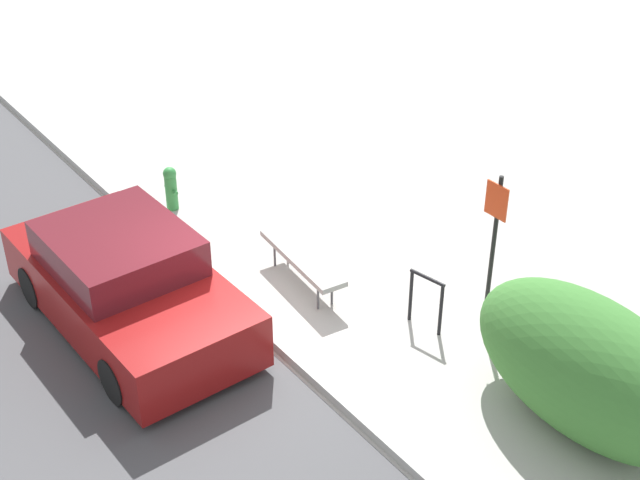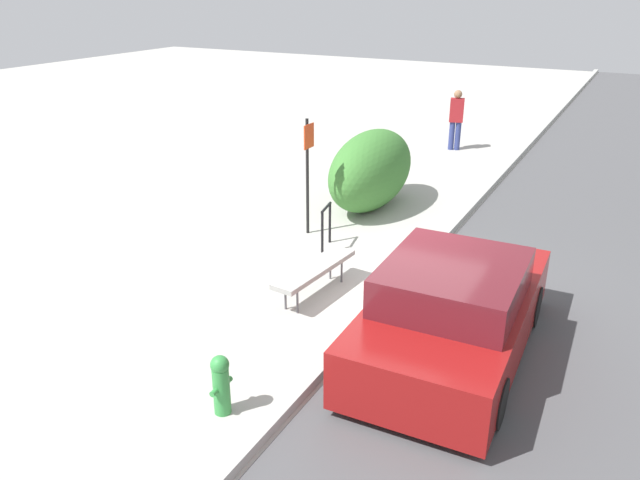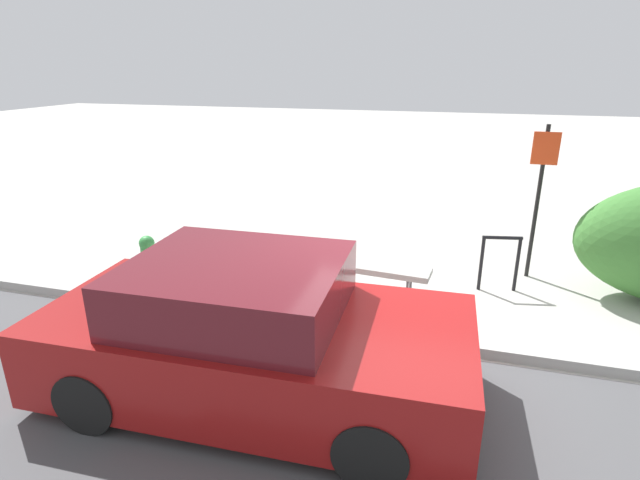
% 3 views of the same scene
% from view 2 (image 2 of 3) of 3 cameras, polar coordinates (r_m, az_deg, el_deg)
% --- Properties ---
extents(ground_plane, '(60.00, 60.00, 0.00)m').
position_cam_2_polar(ground_plane, '(10.16, 6.57, -4.99)').
color(ground_plane, '#ADAAA3').
extents(curb, '(60.00, 0.20, 0.13)m').
position_cam_2_polar(curb, '(10.13, 6.59, -4.66)').
color(curb, '#A8A8A3').
rests_on(curb, ground_plane).
extents(bench, '(1.85, 0.58, 0.50)m').
position_cam_2_polar(bench, '(9.89, -0.49, -2.70)').
color(bench, '#515156').
rests_on(bench, ground_plane).
extents(bike_rack, '(0.55, 0.15, 0.83)m').
position_cam_2_polar(bike_rack, '(11.66, 0.57, 1.62)').
color(bike_rack, black).
rests_on(bike_rack, ground_plane).
extents(sign_post, '(0.36, 0.08, 2.30)m').
position_cam_2_polar(sign_post, '(12.07, -1.12, 6.77)').
color(sign_post, black).
rests_on(sign_post, ground_plane).
extents(fire_hydrant, '(0.36, 0.22, 0.77)m').
position_cam_2_polar(fire_hydrant, '(7.44, -9.04, -12.77)').
color(fire_hydrant, '#338C3F').
rests_on(fire_hydrant, ground_plane).
extents(shrub_hedge, '(3.10, 1.42, 1.71)m').
position_cam_2_polar(shrub_hedge, '(13.74, 4.71, 6.40)').
color(shrub_hedge, '#3D7A33').
rests_on(shrub_hedge, ground_plane).
extents(pedestrian, '(0.31, 0.44, 1.75)m').
position_cam_2_polar(pedestrian, '(19.08, 12.34, 10.82)').
color(pedestrian, navy).
rests_on(pedestrian, ground_plane).
extents(parked_car_near, '(4.10, 1.98, 1.39)m').
position_cam_2_polar(parked_car_near, '(8.48, 12.05, -6.42)').
color(parked_car_near, black).
rests_on(parked_car_near, ground_plane).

